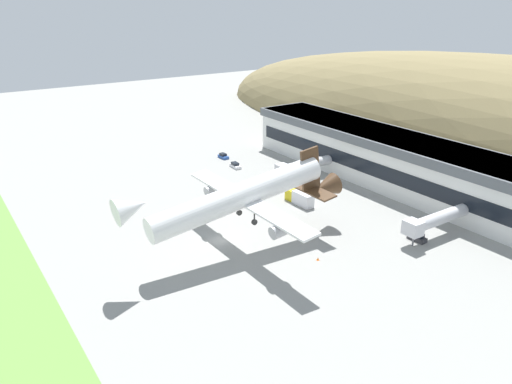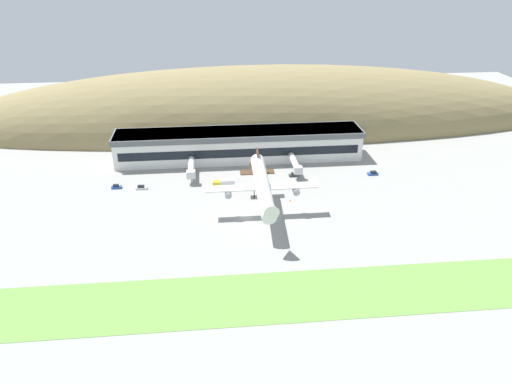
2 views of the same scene
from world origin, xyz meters
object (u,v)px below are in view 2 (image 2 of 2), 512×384
object	(u,v)px
service_car_1	(373,173)
traffic_cone_0	(290,200)
terminal_building	(239,143)
service_car_0	(294,175)
jetway_1	(295,164)
cargo_airplane	(262,186)
fuel_truck	(224,184)
service_car_3	(116,187)
jetway_0	(191,168)
service_car_2	(141,188)

from	to	relation	value
service_car_1	traffic_cone_0	distance (m)	41.87
traffic_cone_0	terminal_building	bearing A→B (deg)	109.99
service_car_0	service_car_1	bearing A→B (deg)	-3.14
jetway_1	cargo_airplane	size ratio (longest dim) A/B	0.36
fuel_truck	terminal_building	bearing A→B (deg)	74.65
service_car_1	traffic_cone_0	xyz separation A→B (m)	(-36.86, -19.86, -0.34)
terminal_building	service_car_1	xyz separation A→B (m)	(52.26, -22.45, -6.61)
fuel_truck	service_car_1	bearing A→B (deg)	5.42
terminal_building	service_car_1	world-z (taller)	terminal_building
fuel_truck	service_car_3	bearing A→B (deg)	175.35
jetway_0	cargo_airplane	size ratio (longest dim) A/B	0.36
terminal_building	service_car_3	bearing A→B (deg)	-152.89
terminal_building	traffic_cone_0	world-z (taller)	terminal_building
fuel_truck	jetway_0	bearing A→B (deg)	139.54
service_car_0	service_car_1	size ratio (longest dim) A/B	0.89
service_car_2	service_car_3	size ratio (longest dim) A/B	1.17
jetway_1	service_car_2	distance (m)	61.09
terminal_building	jetway_1	xyz separation A→B (m)	(21.38, -17.52, -3.23)
terminal_building	service_car_2	xyz separation A→B (m)	(-38.95, -26.50, -6.63)
jetway_1	service_car_0	size ratio (longest dim) A/B	4.48
terminal_building	jetway_0	xyz separation A→B (m)	(-20.17, -17.53, -3.23)
terminal_building	service_car_3	world-z (taller)	terminal_building
jetway_1	service_car_0	xyz separation A→B (m)	(-0.99, -3.19, -3.33)
service_car_3	service_car_2	bearing A→B (deg)	-9.94
jetway_0	fuel_truck	world-z (taller)	jetway_0
cargo_airplane	service_car_2	size ratio (longest dim) A/B	10.58
terminal_building	service_car_0	world-z (taller)	terminal_building
terminal_building	jetway_0	world-z (taller)	terminal_building
jetway_1	service_car_3	bearing A→B (deg)	-174.03
cargo_airplane	traffic_cone_0	distance (m)	17.96
service_car_0	fuel_truck	size ratio (longest dim) A/B	0.47
traffic_cone_0	service_car_3	bearing A→B (deg)	164.69
service_car_2	fuel_truck	size ratio (longest dim) A/B	0.54
terminal_building	service_car_1	size ratio (longest dim) A/B	24.48
jetway_1	service_car_0	distance (m)	4.71
terminal_building	service_car_3	xyz separation A→B (m)	(-48.50, -24.82, -6.61)
jetway_1	cargo_airplane	distance (m)	38.63
terminal_building	fuel_truck	distance (m)	29.74
service_car_0	service_car_3	bearing A→B (deg)	-176.58
service_car_1	service_car_2	world-z (taller)	service_car_1
service_car_0	service_car_3	xyz separation A→B (m)	(-68.89, -4.12, -0.06)
terminal_building	fuel_truck	bearing A→B (deg)	-105.35
terminal_building	traffic_cone_0	xyz separation A→B (m)	(15.40, -42.31, -6.94)
jetway_1	service_car_1	world-z (taller)	jetway_1
cargo_airplane	service_car_0	bearing A→B (deg)	62.08
terminal_building	jetway_1	distance (m)	27.83
jetway_0	service_car_1	xyz separation A→B (m)	(72.43, -4.93, -3.38)
service_car_0	jetway_1	bearing A→B (deg)	72.80
jetway_0	service_car_3	size ratio (longest dim) A/B	4.52
service_car_3	service_car_0	bearing A→B (deg)	3.42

